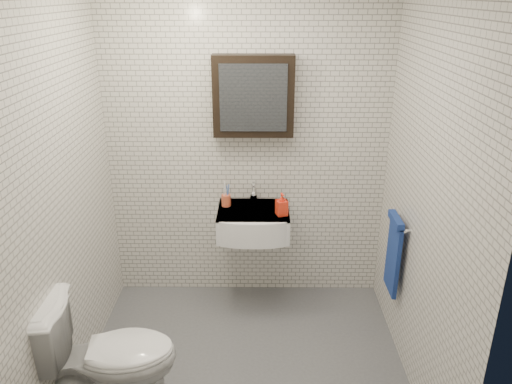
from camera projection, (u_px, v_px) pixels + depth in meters
ground at (245, 366)px, 3.46m from camera, size 2.20×2.00×0.01m
room_shell at (243, 167)px, 2.91m from camera, size 2.22×2.02×2.51m
washbasin at (253, 223)px, 3.86m from camera, size 0.55×0.50×0.20m
faucet at (254, 194)px, 3.98m from camera, size 0.06×0.20×0.15m
mirror_cabinet at (253, 96)px, 3.68m from camera, size 0.60×0.15×0.60m
towel_rail at (394, 251)px, 3.50m from camera, size 0.09×0.30×0.58m
toothbrush_cup at (226, 200)px, 3.91m from camera, size 0.08×0.08×0.20m
soap_bottle at (282, 204)px, 3.74m from camera, size 0.10×0.10×0.17m
toilet at (107, 357)px, 2.95m from camera, size 0.85×0.55×0.82m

